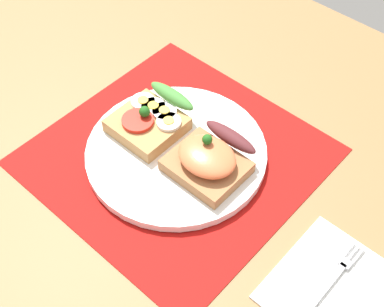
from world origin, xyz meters
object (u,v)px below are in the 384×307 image
Objects in this scene: sandwich_egg_tomato at (152,118)px; sandwich_salmon at (211,158)px; napkin at (329,285)px; fork at (330,282)px; plate at (176,152)px.

sandwich_salmon is (11.32, -0.28, 0.49)cm from sandwich_egg_tomato.
napkin is (21.52, -3.27, -3.31)cm from sandwich_salmon.
fork is at bearing -5.96° from sandwich_egg_tomato.
sandwich_salmon reaches higher than fork.
sandwich_egg_tomato is at bearing 178.56° from sandwich_salmon.
napkin is (27.17, -2.50, -0.63)cm from plate.
plate is 2.43× the size of sandwich_egg_tomato.
sandwich_salmon reaches higher than sandwich_egg_tomato.
sandwich_egg_tomato is at bearing 173.82° from napkin.
napkin is at bearing -5.26° from plate.
sandwich_egg_tomato is 32.99cm from fork.
fork is (21.41, -3.14, -2.85)cm from sandwich_salmon.
plate is 27.16cm from fork.
sandwich_salmon is at bearing 171.35° from napkin.
sandwich_salmon is 21.83cm from fork.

